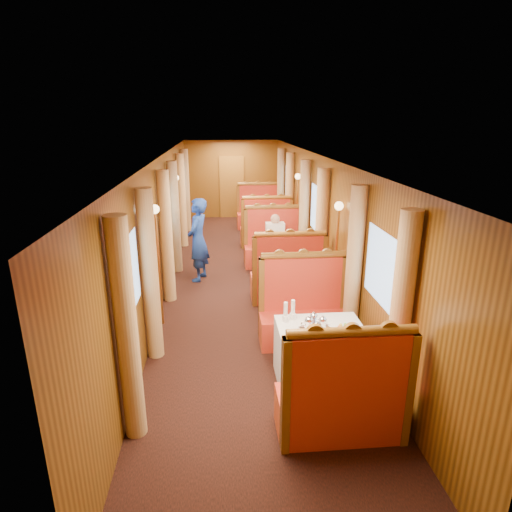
{
  "coord_description": "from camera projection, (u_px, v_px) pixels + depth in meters",
  "views": [
    {
      "loc": [
        -0.45,
        -8.11,
        3.17
      ],
      "look_at": [
        0.13,
        -1.58,
        1.05
      ],
      "focal_mm": 30.0,
      "sensor_mm": 36.0,
      "label": 1
    }
  ],
  "objects": [
    {
      "name": "tea_tray",
      "position": [
        316.0,
        329.0,
        5.14
      ],
      "size": [
        0.42,
        0.37,
        0.01
      ],
      "primitive_type": "cube",
      "rotation": [
        0.0,
        0.0,
        0.41
      ],
      "color": "silver",
      "rests_on": "table_near"
    },
    {
      "name": "sconce_left_aft",
      "position": [
        177.0,
        200.0,
        9.82
      ],
      "size": [
        0.14,
        0.14,
        1.95
      ],
      "color": "#BF8C3F",
      "rests_on": "floor"
    },
    {
      "name": "wall_left",
      "position": [
        164.0,
        223.0,
        8.19
      ],
      "size": [
        0.01,
        12.0,
        2.5
      ],
      "primitive_type": null,
      "rotation": [
        1.57,
        0.0,
        1.57
      ],
      "color": "brown",
      "rests_on": "floor"
    },
    {
      "name": "curtain_left_near_a",
      "position": [
        127.0,
        333.0,
        4.17
      ],
      "size": [
        0.22,
        0.22,
        2.35
      ],
      "primitive_type": "cylinder",
      "color": "tan",
      "rests_on": "floor"
    },
    {
      "name": "floor",
      "position": [
        243.0,
        281.0,
        8.7
      ],
      "size": [
        3.0,
        12.0,
        0.01
      ],
      "primitive_type": null,
      "color": "black",
      "rests_on": "ground"
    },
    {
      "name": "curtain_right_mid_b",
      "position": [
        304.0,
        215.0,
        9.2
      ],
      "size": [
        0.22,
        0.22,
        2.35
      ],
      "primitive_type": "cylinder",
      "color": "tan",
      "rests_on": "floor"
    },
    {
      "name": "cup_outboard",
      "position": [
        293.0,
        312.0,
        5.36
      ],
      "size": [
        0.08,
        0.08,
        0.26
      ],
      "rotation": [
        0.0,
        0.0,
        -0.04
      ],
      "color": "white",
      "rests_on": "table_near"
    },
    {
      "name": "curtain_right_mid_a",
      "position": [
        321.0,
        234.0,
        7.72
      ],
      "size": [
        0.22,
        0.22,
        2.35
      ],
      "primitive_type": "cylinder",
      "color": "tan",
      "rests_on": "floor"
    },
    {
      "name": "window_left_mid",
      "position": [
        164.0,
        213.0,
        8.13
      ],
      "size": [
        0.01,
        1.2,
        0.9
      ],
      "primitive_type": null,
      "rotation": [
        1.57,
        0.0,
        1.57
      ],
      "color": "#80ADE4",
      "rests_on": "wall_left"
    },
    {
      "name": "rose_vase_mid",
      "position": [
        280.0,
        237.0,
        8.49
      ],
      "size": [
        0.06,
        0.06,
        0.36
      ],
      "rotation": [
        0.0,
        0.0,
        0.2
      ],
      "color": "silver",
      "rests_on": "table_mid"
    },
    {
      "name": "wall_near",
      "position": [
        298.0,
        445.0,
        2.63
      ],
      "size": [
        3.0,
        0.01,
        2.5
      ],
      "primitive_type": null,
      "rotation": [
        -1.57,
        0.0,
        0.0
      ],
      "color": "brown",
      "rests_on": "floor"
    },
    {
      "name": "curtain_left_mid_a",
      "position": [
        166.0,
        238.0,
        7.49
      ],
      "size": [
        0.22,
        0.22,
        2.35
      ],
      "primitive_type": "cylinder",
      "color": "tan",
      "rests_on": "floor"
    },
    {
      "name": "curtain_left_far_b",
      "position": [
        186.0,
        191.0,
        12.28
      ],
      "size": [
        0.22,
        0.22,
        2.35
      ],
      "primitive_type": "cylinder",
      "color": "tan",
      "rests_on": "floor"
    },
    {
      "name": "curtain_right_near_a",
      "position": [
        400.0,
        321.0,
        4.4
      ],
      "size": [
        0.22,
        0.22,
        2.35
      ],
      "primitive_type": "cylinder",
      "color": "tan",
      "rests_on": "floor"
    },
    {
      "name": "steward",
      "position": [
        198.0,
        240.0,
        8.56
      ],
      "size": [
        0.57,
        0.71,
        1.68
      ],
      "primitive_type": "imported",
      "rotation": [
        0.0,
        0.0,
        -1.87
      ],
      "color": "navy",
      "rests_on": "floor"
    },
    {
      "name": "sconce_right_aft",
      "position": [
        297.0,
        198.0,
        10.05
      ],
      "size": [
        0.14,
        0.14,
        1.95
      ],
      "color": "#BF8C3F",
      "rests_on": "floor"
    },
    {
      "name": "banquette_near_fwd",
      "position": [
        342.0,
        401.0,
        4.36
      ],
      "size": [
        1.3,
        0.55,
        1.34
      ],
      "color": "#AD1318",
      "rests_on": "floor"
    },
    {
      "name": "doorway_far",
      "position": [
        232.0,
        187.0,
        14.05
      ],
      "size": [
        0.8,
        0.04,
        2.0
      ],
      "primitive_type": "cube",
      "color": "brown",
      "rests_on": "floor"
    },
    {
      "name": "window_left_near",
      "position": [
        129.0,
        278.0,
        4.82
      ],
      "size": [
        0.01,
        1.2,
        0.9
      ],
      "primitive_type": null,
      "rotation": [
        1.57,
        0.0,
        1.57
      ],
      "color": "#80ADE4",
      "rests_on": "wall_left"
    },
    {
      "name": "banquette_mid_aft",
      "position": [
        273.0,
        246.0,
        9.6
      ],
      "size": [
        1.3,
        0.55,
        1.34
      ],
      "color": "#AD1318",
      "rests_on": "floor"
    },
    {
      "name": "window_right_near",
      "position": [
        384.0,
        270.0,
        5.07
      ],
      "size": [
        0.01,
        1.2,
        0.9
      ],
      "primitive_type": null,
      "rotation": [
        1.57,
        0.0,
        -1.57
      ],
      "color": "#80ADE4",
      "rests_on": "wall_right"
    },
    {
      "name": "fruit_plate",
      "position": [
        344.0,
        328.0,
        5.13
      ],
      "size": [
        0.23,
        0.23,
        0.05
      ],
      "rotation": [
        0.0,
        0.0,
        0.4
      ],
      "color": "white",
      "rests_on": "table_near"
    },
    {
      "name": "curtain_left_mid_b",
      "position": [
        175.0,
        218.0,
        8.97
      ],
      "size": [
        0.22,
        0.22,
        2.35
      ],
      "primitive_type": "cylinder",
      "color": "tan",
      "rests_on": "floor"
    },
    {
      "name": "teapot_back",
      "position": [
        314.0,
        321.0,
        5.22
      ],
      "size": [
        0.17,
        0.13,
        0.13
      ],
      "primitive_type": null,
      "rotation": [
        0.0,
        0.0,
        0.13
      ],
      "color": "silver",
      "rests_on": "tea_tray"
    },
    {
      "name": "banquette_far_fwd",
      "position": [
        266.0,
        230.0,
        10.99
      ],
      "size": [
        1.3,
        0.55,
        1.34
      ],
      "color": "#AD1318",
      "rests_on": "floor"
    },
    {
      "name": "banquette_far_aft",
      "position": [
        259.0,
        213.0,
        12.92
      ],
      "size": [
        1.3,
        0.55,
        1.34
      ],
      "color": "#AD1318",
      "rests_on": "floor"
    },
    {
      "name": "teapot_right",
      "position": [
        322.0,
        325.0,
        5.11
      ],
      "size": [
        0.2,
        0.17,
        0.13
      ],
      "primitive_type": null,
      "rotation": [
        0.0,
        0.0,
        -0.36
      ],
      "color": "silver",
      "rests_on": "tea_tray"
    },
    {
      "name": "window_right_mid",
      "position": [
        318.0,
        210.0,
        8.38
      ],
      "size": [
        0.01,
        1.2,
        0.9
      ],
      "primitive_type": null,
      "rotation": [
        1.57,
        0.0,
        -1.57
      ],
      "color": "#80ADE4",
      "rests_on": "wall_right"
    },
    {
      "name": "cup_inboard",
      "position": [
        286.0,
        314.0,
        5.3
      ],
      "size": [
        0.08,
        0.08,
        0.26
      ],
      "rotation": [
        0.0,
        0.0,
        -0.07
      ],
      "color": "white",
      "rests_on": "table_near"
    },
    {
      "name": "window_right_far",
      "position": [
        289.0,
        184.0,
        11.7
      ],
      "size": [
        0.01,
        1.2,
        0.9
      ],
      "primitive_type": null,
      "rotation": [
        1.57,
        0.0,
        -1.57
      ],
      "color": "#80ADE4",
      "rests_on": "wall_right"
    },
    {
      "name": "curtain_right_far_b",
      "position": [
        281.0,
        189.0,
        12.51
      ],
      "size": [
        0.22,
        0.22,
        2.35
      ],
      "primitive_type": "cylinder",
      "color": "tan",
      "rests_on": "floor"
    },
    {
      "name": "ceiling",
      "position": [
        242.0,
        156.0,
        7.93
      ],
      "size": [
        3.0,
        12.0,
        0.01
      ],
      "primitive_type": null,
      "rotation": [
        3.14,
        0.0,
        0.0
      ],
      "color": "silver",
      "rests_on": "wall_left"
    },
    {
      "name": "teapot_left",
      "position": [
        309.0,
        326.0,
        5.08
      ],
      "size": [
        0.18,
        0.15,
        0.14
      ],
      "primitive_type": null,
      "rotation": [
        0.0,
        0.0,
        -0.09
      ],
      "color": "silver",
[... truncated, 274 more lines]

